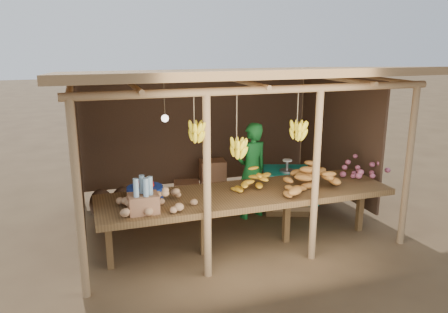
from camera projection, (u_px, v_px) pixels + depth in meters
name	position (u px, v px, depth m)	size (l,w,h in m)	color
ground	(224.00, 221.00, 6.84)	(60.00, 60.00, 0.00)	brown
stall_structure	(222.00, 99.00, 6.38)	(4.70, 3.50, 2.43)	#A47E54
counter	(247.00, 196.00, 5.78)	(3.90, 1.05, 0.80)	brown
potato_heap	(155.00, 196.00, 5.10)	(0.96, 0.57, 0.36)	tan
sweet_potato_heap	(312.00, 177.00, 5.83)	(1.05, 0.63, 0.36)	#B1712D
onion_heap	(366.00, 165.00, 6.37)	(0.87, 0.52, 0.36)	#B65872
banana_pile	(256.00, 176.00, 5.85)	(0.59, 0.36, 0.35)	yellow
tomato_basin	(145.00, 191.00, 5.50)	(0.45, 0.45, 0.24)	navy
bottle_box	(143.00, 199.00, 5.05)	(0.34, 0.27, 0.43)	#996544
vendor	(252.00, 171.00, 6.83)	(0.56, 0.37, 1.54)	#197029
tarp_crate	(286.00, 189.00, 7.20)	(0.94, 0.88, 0.92)	brown
carton_stack	(204.00, 183.00, 7.69)	(0.96, 0.41, 0.70)	#996544
burlap_sacks	(112.00, 200.00, 7.11)	(0.72, 0.38, 0.51)	#4E3524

